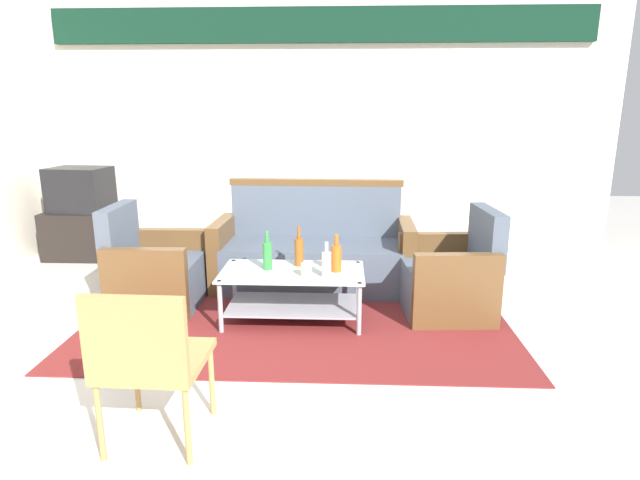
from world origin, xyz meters
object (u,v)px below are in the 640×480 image
Objects in this scene: couch at (314,253)px; television at (80,190)px; bottle_clear at (326,264)px; tv_stand at (85,234)px; armchair_right at (450,279)px; bottle_green at (267,255)px; wicker_chair at (148,355)px; coffee_table at (293,288)px; bottle_brown at (299,251)px; bottle_orange at (336,257)px; armchair_left at (155,273)px; cup at (307,270)px.

couch is 2.76m from television.
bottle_clear reaches higher than tv_stand.
bottle_green is at bearing 93.61° from armchair_right.
tv_stand is 0.95× the size of wicker_chair.
armchair_right is 4.00m from tv_stand.
coffee_table is 3.47× the size of bottle_brown.
wicker_chair is (-1.79, -1.84, 0.21)m from armchair_right.
bottle_green is at bearing 79.92° from wicker_chair.
coffee_table is at bearing 151.93° from television.
bottle_clear is at bearing -117.37° from bottle_orange.
bottle_green is (-0.31, -0.79, 0.21)m from couch.
couch is 1.42m from armchair_left.
wicker_chair is (-0.87, -1.61, -0.03)m from bottle_orange.
bottle_clear is 0.15m from cup.
bottle_clear is at bearing -19.99° from bottle_green.
armchair_left is at bearing 110.59° from wicker_chair.
bottle_orange is at bearing 79.39° from armchair_left.
armchair_right reaches higher than wicker_chair.
bottle_brown is (0.04, 0.14, 0.26)m from coffee_table.
television is (-2.58, 0.86, 0.44)m from couch.
bottle_brown reaches higher than tv_stand.
bottle_clear is (-0.99, -0.36, 0.22)m from armchair_right.
coffee_table is (1.18, -0.27, -0.02)m from armchair_left.
armchair_left is 1.21m from coffee_table.
armchair_right reaches higher than coffee_table.
wicker_chair is (-0.34, -1.64, -0.03)m from bottle_green.
bottle_brown is at bearing -31.67° from tv_stand.
armchair_left is at bearing 25.04° from couch.
cup is 3.17m from television.
armchair_left is at bearing 163.46° from cup.
television reaches higher than cup.
armchair_left is at bearing 164.67° from bottle_clear.
couch is 1.65× the size of coffee_table.
armchair_left is at bearing 138.43° from television.
armchair_right is 1.20m from cup.
bottle_orange is (1.52, -0.26, 0.23)m from armchair_left.
armchair_left is at bearing 167.25° from coffee_table.
bottle_green is at bearing 150.32° from television.
coffee_table is 3.79× the size of bottle_orange.
bottle_brown is (0.24, 0.11, 0.01)m from bottle_green.
armchair_right is (1.14, -0.60, -0.03)m from couch.
cup is (-0.22, -0.13, -0.06)m from bottle_orange.
armchair_right is at bearing 4.08° from bottle_brown.
wicker_chair is at bearing -59.63° from tv_stand.
tv_stand reaches higher than cup.
couch is 2.16× the size of wicker_chair.
cup is at bearing -34.98° from tv_stand.
cup is at bearing -44.63° from coffee_table.
armchair_left is 1.37m from cup.
tv_stand is (-2.59, 1.81, -0.20)m from cup.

